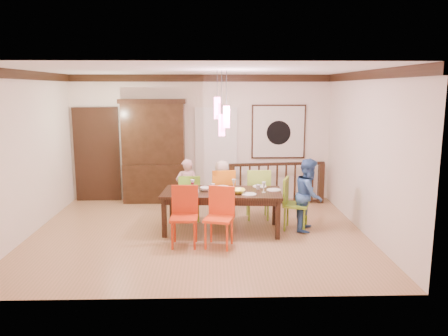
{
  "coord_description": "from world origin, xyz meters",
  "views": [
    {
      "loc": [
        0.25,
        -7.6,
        2.59
      ],
      "look_at": [
        0.48,
        0.33,
        1.14
      ],
      "focal_mm": 35.0,
      "sensor_mm": 36.0,
      "label": 1
    }
  ],
  "objects_px": {
    "person_far_left": "(187,189)",
    "person_end_right": "(309,195)",
    "china_hutch": "(154,151)",
    "person_far_mid": "(222,189)",
    "chair_end_right": "(296,200)",
    "chair_far_left": "(189,194)",
    "dining_table": "(222,196)",
    "balustrade": "(277,183)"
  },
  "relations": [
    {
      "from": "chair_far_left",
      "to": "china_hutch",
      "type": "xyz_separation_m",
      "value": [
        -0.88,
        1.47,
        0.65
      ]
    },
    {
      "from": "person_end_right",
      "to": "chair_far_left",
      "type": "bearing_deg",
      "value": 92.12
    },
    {
      "from": "balustrade",
      "to": "person_far_left",
      "type": "distance_m",
      "value": 2.19
    },
    {
      "from": "dining_table",
      "to": "person_far_left",
      "type": "distance_m",
      "value": 1.1
    },
    {
      "from": "dining_table",
      "to": "person_far_mid",
      "type": "bearing_deg",
      "value": 92.9
    },
    {
      "from": "chair_end_right",
      "to": "balustrade",
      "type": "bearing_deg",
      "value": 21.71
    },
    {
      "from": "china_hutch",
      "to": "person_far_left",
      "type": "bearing_deg",
      "value": -58.17
    },
    {
      "from": "person_far_left",
      "to": "person_far_mid",
      "type": "distance_m",
      "value": 0.71
    },
    {
      "from": "china_hutch",
      "to": "person_end_right",
      "type": "distance_m",
      "value": 3.81
    },
    {
      "from": "chair_far_left",
      "to": "china_hutch",
      "type": "bearing_deg",
      "value": -62.17
    },
    {
      "from": "person_far_mid",
      "to": "dining_table",
      "type": "bearing_deg",
      "value": 79.0
    },
    {
      "from": "chair_end_right",
      "to": "dining_table",
      "type": "bearing_deg",
      "value": 110.54
    },
    {
      "from": "person_far_mid",
      "to": "person_end_right",
      "type": "distance_m",
      "value": 1.82
    },
    {
      "from": "chair_end_right",
      "to": "china_hutch",
      "type": "xyz_separation_m",
      "value": [
        -2.88,
        2.13,
        0.63
      ]
    },
    {
      "from": "dining_table",
      "to": "chair_far_left",
      "type": "xyz_separation_m",
      "value": [
        -0.63,
        0.7,
        -0.14
      ]
    },
    {
      "from": "chair_far_left",
      "to": "person_far_left",
      "type": "height_order",
      "value": "person_far_left"
    },
    {
      "from": "dining_table",
      "to": "chair_end_right",
      "type": "distance_m",
      "value": 1.38
    },
    {
      "from": "chair_end_right",
      "to": "person_far_left",
      "type": "height_order",
      "value": "person_far_left"
    },
    {
      "from": "dining_table",
      "to": "person_end_right",
      "type": "distance_m",
      "value": 1.6
    },
    {
      "from": "chair_far_left",
      "to": "person_far_mid",
      "type": "relative_size",
      "value": 0.79
    },
    {
      "from": "chair_far_left",
      "to": "chair_end_right",
      "type": "bearing_deg",
      "value": 159.07
    },
    {
      "from": "balustrade",
      "to": "person_end_right",
      "type": "xyz_separation_m",
      "value": [
        0.32,
        -1.81,
        0.17
      ]
    },
    {
      "from": "balustrade",
      "to": "china_hutch",
      "type": "bearing_deg",
      "value": 166.56
    },
    {
      "from": "person_far_left",
      "to": "person_far_mid",
      "type": "height_order",
      "value": "person_far_left"
    },
    {
      "from": "chair_far_left",
      "to": "person_far_mid",
      "type": "xyz_separation_m",
      "value": [
        0.65,
        0.21,
        0.05
      ]
    },
    {
      "from": "chair_end_right",
      "to": "person_end_right",
      "type": "bearing_deg",
      "value": -78.7
    },
    {
      "from": "chair_end_right",
      "to": "china_hutch",
      "type": "bearing_deg",
      "value": 72.22
    },
    {
      "from": "chair_far_left",
      "to": "person_far_mid",
      "type": "distance_m",
      "value": 0.68
    },
    {
      "from": "chair_far_left",
      "to": "balustrade",
      "type": "bearing_deg",
      "value": -152.29
    },
    {
      "from": "balustrade",
      "to": "person_far_left",
      "type": "bearing_deg",
      "value": -160.08
    },
    {
      "from": "dining_table",
      "to": "person_end_right",
      "type": "xyz_separation_m",
      "value": [
        1.6,
        0.02,
        0.0
      ]
    },
    {
      "from": "person_far_left",
      "to": "person_far_mid",
      "type": "relative_size",
      "value": 1.03
    },
    {
      "from": "chair_end_right",
      "to": "china_hutch",
      "type": "distance_m",
      "value": 3.63
    },
    {
      "from": "chair_end_right",
      "to": "person_end_right",
      "type": "relative_size",
      "value": 0.72
    },
    {
      "from": "person_far_left",
      "to": "person_end_right",
      "type": "bearing_deg",
      "value": 150.53
    },
    {
      "from": "china_hutch",
      "to": "person_end_right",
      "type": "relative_size",
      "value": 1.76
    },
    {
      "from": "dining_table",
      "to": "chair_far_left",
      "type": "distance_m",
      "value": 0.95
    },
    {
      "from": "person_end_right",
      "to": "person_far_mid",
      "type": "bearing_deg",
      "value": 79.62
    },
    {
      "from": "chair_far_left",
      "to": "person_far_mid",
      "type": "height_order",
      "value": "person_far_mid"
    },
    {
      "from": "chair_end_right",
      "to": "chair_far_left",
      "type": "bearing_deg",
      "value": 90.64
    },
    {
      "from": "chair_end_right",
      "to": "balustrade",
      "type": "xyz_separation_m",
      "value": [
        -0.09,
        1.78,
        -0.05
      ]
    },
    {
      "from": "person_far_left",
      "to": "balustrade",
      "type": "bearing_deg",
      "value": -163.03
    }
  ]
}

